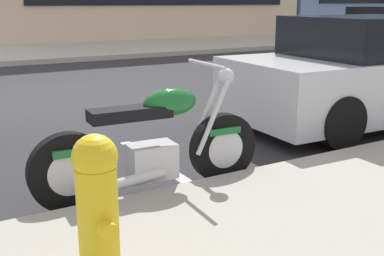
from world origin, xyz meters
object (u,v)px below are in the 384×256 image
object	(u,v)px
parked_car_behind_motorcycle	(372,74)
fire_hydrant	(97,206)
car_opposite_curb	(380,27)
parked_motorcycle	(154,147)

from	to	relation	value
parked_car_behind_motorcycle	fire_hydrant	xyz separation A→B (m)	(-4.67, -2.12, -0.09)
parked_car_behind_motorcycle	car_opposite_curb	distance (m)	12.67
parked_motorcycle	parked_car_behind_motorcycle	xyz separation A→B (m)	(3.74, 0.88, 0.24)
parked_car_behind_motorcycle	car_opposite_curb	xyz separation A→B (m)	(9.92, 7.87, 0.01)
parked_motorcycle	fire_hydrant	world-z (taller)	parked_motorcycle
car_opposite_curb	parked_car_behind_motorcycle	bearing A→B (deg)	40.45
car_opposite_curb	fire_hydrant	distance (m)	17.69
car_opposite_curb	fire_hydrant	xyz separation A→B (m)	(-14.59, -10.00, -0.10)
parked_motorcycle	parked_car_behind_motorcycle	bearing A→B (deg)	16.17
fire_hydrant	parked_car_behind_motorcycle	bearing A→B (deg)	24.47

